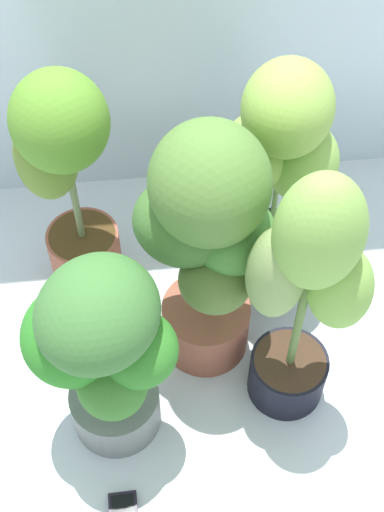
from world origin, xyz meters
name	(u,v)px	position (x,y,z in m)	size (l,w,h in m)	color
ground_plane	(195,368)	(0.00, 0.00, 0.00)	(8.00, 8.00, 0.00)	silver
potted_plant_front_right	(306,291)	(0.27, -0.10, 0.53)	(0.35, 0.25, 0.94)	black
potted_plant_center	(207,238)	(0.04, 0.09, 0.54)	(0.46, 0.40, 0.91)	#96513C
potted_plant_front_left	(101,348)	(-0.26, -0.14, 0.43)	(0.48, 0.44, 0.72)	slate
potted_plant_back_left	(64,170)	(-0.34, 0.42, 0.51)	(0.39, 0.39, 0.85)	#974D39
potted_plant_back_right	(279,173)	(0.28, 0.33, 0.51)	(0.40, 0.35, 0.90)	black
hygrometer_box	(123,507)	(-0.25, -0.42, 0.01)	(0.08, 0.08, 0.03)	black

